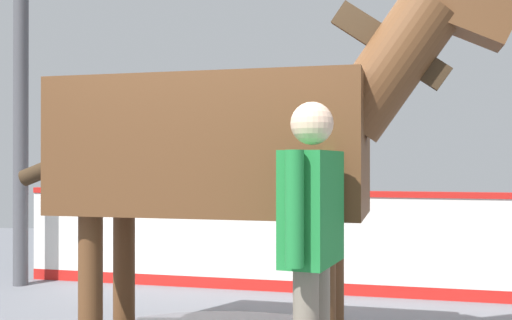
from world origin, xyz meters
name	(u,v)px	position (x,y,z in m)	size (l,w,h in m)	color
barrier_wall	(282,245)	(-2.28, 0.51, 0.49)	(1.11, 5.73, 1.06)	white
roof_post_far	(21,140)	(-2.42, -2.35, 1.59)	(0.16, 0.16, 3.18)	#4C4C51
horse	(232,145)	(0.03, 0.23, 1.46)	(1.23, 3.40, 2.58)	brown
handler	(312,238)	(0.90, 0.73, 0.95)	(0.64, 0.36, 1.66)	#47331E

